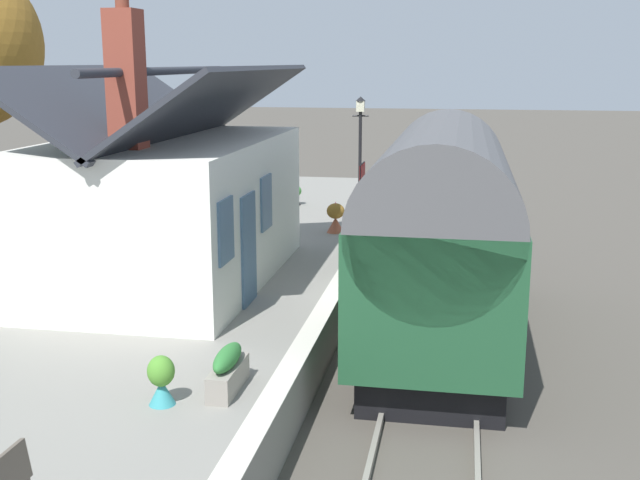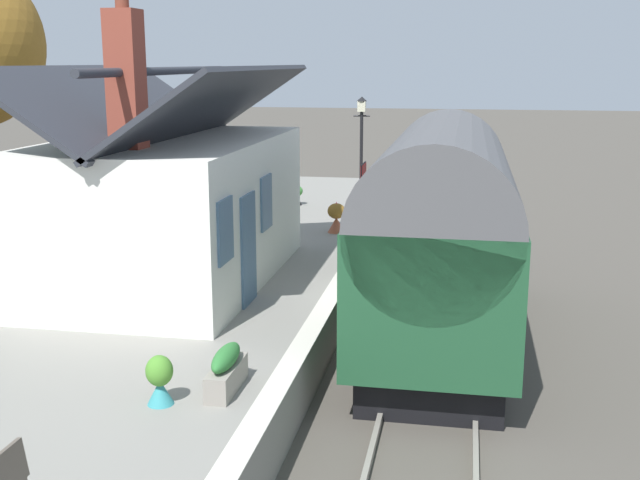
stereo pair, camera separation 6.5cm
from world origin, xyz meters
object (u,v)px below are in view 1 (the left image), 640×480
(train, at_px, (441,231))
(lamp_post_platform, at_px, (360,131))
(station_building, at_px, (169,205))
(planter_by_door, at_px, (336,218))
(planter_bench_left, at_px, (295,195))
(planter_edge_near, at_px, (228,370))
(planter_edge_far, at_px, (161,381))
(planter_under_sign, at_px, (237,212))
(station_sign_board, at_px, (362,176))
(planter_bench_right, at_px, (234,192))

(train, distance_m, lamp_post_platform, 9.43)
(station_building, xyz_separation_m, lamp_post_platform, (8.80, -2.82, 0.83))
(planter_by_door, bearing_deg, station_building, 153.49)
(train, xyz_separation_m, station_building, (0.15, 5.58, 0.32))
(planter_bench_left, xyz_separation_m, lamp_post_platform, (-0.38, -2.13, 2.11))
(train, height_order, planter_edge_near, train)
(planter_edge_far, bearing_deg, train, -30.97)
(station_building, bearing_deg, planter_by_door, -26.51)
(train, height_order, planter_under_sign, train)
(planter_edge_far, height_order, station_sign_board, station_sign_board)
(planter_bench_right, bearing_deg, station_building, -171.35)
(station_building, distance_m, planter_bench_left, 9.29)
(lamp_post_platform, bearing_deg, planter_bench_right, 80.50)
(planter_bench_right, relative_size, planter_edge_near, 1.00)
(train, height_order, station_building, station_building)
(planter_bench_right, distance_m, station_sign_board, 4.87)
(planter_by_door, distance_m, planter_bench_left, 4.35)
(train, xyz_separation_m, station_sign_board, (7.96, 2.56, -0.10))
(planter_edge_far, bearing_deg, planter_by_door, -2.74)
(station_building, height_order, station_sign_board, station_building)
(planter_edge_far, bearing_deg, planter_bench_right, 12.92)
(station_building, bearing_deg, planter_edge_far, -160.58)
(planter_under_sign, relative_size, planter_by_door, 1.00)
(planter_under_sign, xyz_separation_m, planter_edge_far, (-11.59, -2.32, -0.07))
(planter_bench_right, height_order, lamp_post_platform, lamp_post_platform)
(planter_edge_far, height_order, planter_by_door, planter_by_door)
(planter_under_sign, relative_size, planter_bench_left, 1.26)
(planter_bench_left, bearing_deg, lamp_post_platform, -100.16)
(planter_edge_near, xyz_separation_m, lamp_post_platform, (14.15, 0.01, 2.14))
(station_building, relative_size, planter_under_sign, 8.77)
(lamp_post_platform, bearing_deg, planter_by_door, 176.93)
(planter_edge_near, xyz_separation_m, planter_bench_left, (14.53, 2.14, 0.03))
(station_building, bearing_deg, planter_edge_near, -152.07)
(planter_bench_right, bearing_deg, lamp_post_platform, -99.50)
(planter_bench_left, relative_size, lamp_post_platform, 0.19)
(planter_under_sign, xyz_separation_m, planter_edge_near, (-10.99, -3.06, -0.10))
(planter_bench_right, xyz_separation_m, lamp_post_platform, (-0.71, -4.27, 2.15))
(planter_bench_left, bearing_deg, planter_edge_near, -171.62)
(planter_by_door, height_order, planter_bench_left, planter_by_door)
(train, relative_size, lamp_post_platform, 2.47)
(planter_bench_left, height_order, lamp_post_platform, lamp_post_platform)
(planter_by_door, bearing_deg, station_sign_board, -8.75)
(planter_bench_right, xyz_separation_m, planter_bench_left, (-0.33, -2.15, 0.04))
(planter_under_sign, height_order, lamp_post_platform, lamp_post_platform)
(planter_bench_left, bearing_deg, planter_by_door, -153.54)
(planter_under_sign, bearing_deg, lamp_post_platform, -43.93)
(planter_under_sign, xyz_separation_m, lamp_post_platform, (3.16, -3.04, 2.03))
(planter_by_door, bearing_deg, lamp_post_platform, -3.07)
(planter_edge_near, relative_size, station_sign_board, 0.70)
(train, bearing_deg, planter_edge_far, 149.03)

